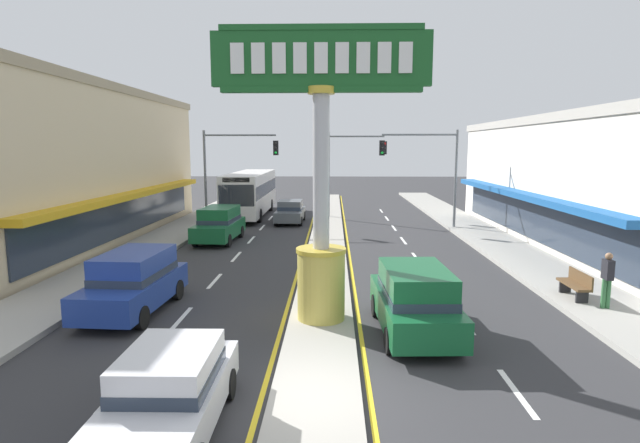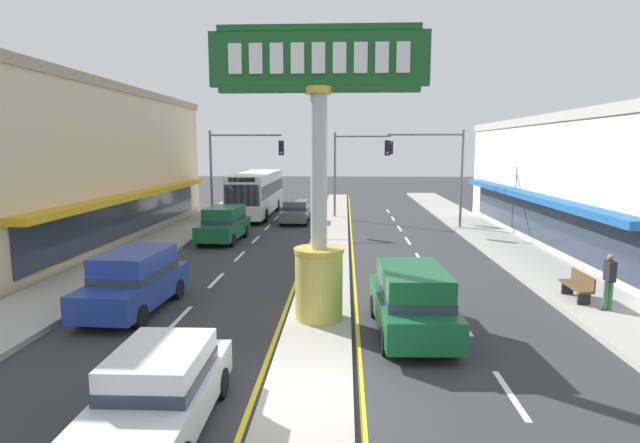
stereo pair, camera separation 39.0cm
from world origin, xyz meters
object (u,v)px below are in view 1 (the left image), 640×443
sedan_far_right_lane (290,211)px  suv_mid_left_lane (415,300)px  storefront_left (54,165)px  bus_near_left_lane (250,191)px  pedestrian_near_kerb (607,277)px  traffic_light_right_side (428,162)px  district_sign (321,191)px  suv_kerb_right (134,281)px  street_bench (576,284)px  suv_far_left_oncoming (219,224)px  traffic_light_left_side (232,161)px  storefront_right (609,181)px  traffic_light_median_far (350,160)px  sedan_near_right_lane (169,392)px

sedan_far_right_lane → suv_mid_left_lane: 21.40m
storefront_left → bus_near_left_lane: bearing=50.7°
suv_mid_left_lane → pedestrian_near_kerb: pedestrian_near_kerb is taller
traffic_light_right_side → suv_mid_left_lane: (-3.58, -18.14, -3.26)m
district_sign → bus_near_left_lane: size_ratio=0.74×
sedan_far_right_lane → pedestrian_near_kerb: bearing=-58.8°
suv_kerb_right → street_bench: suv_kerb_right is taller
bus_near_left_lane → street_bench: size_ratio=7.00×
sedan_far_right_lane → suv_far_left_oncoming: bearing=-115.0°
traffic_light_left_side → pedestrian_near_kerb: traffic_light_left_side is taller
storefront_right → suv_mid_left_lane: size_ratio=5.44×
traffic_light_right_side → suv_far_left_oncoming: traffic_light_right_side is taller
street_bench → suv_mid_left_lane: bearing=-152.6°
storefront_left → suv_kerb_right: (8.82, -11.75, -3.22)m
suv_kerb_right → traffic_light_right_side: bearing=53.7°
traffic_light_right_side → suv_far_left_oncoming: bearing=-159.7°
suv_kerb_right → street_bench: (14.30, 1.29, -0.34)m
pedestrian_near_kerb → sedan_far_right_lane: bearing=121.2°
traffic_light_left_side → suv_mid_left_lane: bearing=-65.2°
suv_far_left_oncoming → pedestrian_near_kerb: pedestrian_near_kerb is taller
traffic_light_median_far → suv_kerb_right: size_ratio=1.32×
bus_near_left_lane → traffic_light_left_side: bearing=-93.1°
storefront_left → traffic_light_right_side: (20.90, 4.67, 0.04)m
traffic_light_right_side → suv_far_left_oncoming: 13.28m
storefront_left → street_bench: size_ratio=16.01×
street_bench → suv_kerb_right: bearing=-174.8°
storefront_right → suv_mid_left_lane: 18.08m
storefront_right → pedestrian_near_kerb: size_ratio=14.48×
storefront_left → traffic_light_left_side: size_ratio=4.13×
pedestrian_near_kerb → bus_near_left_lane: bearing=123.4°
storefront_left → traffic_light_left_side: (8.54, 5.54, 0.04)m
district_sign → traffic_light_right_side: size_ratio=1.34×
storefront_right → suv_kerb_right: bearing=-150.8°
storefront_right → sedan_far_right_lane: bearing=156.4°
district_sign → pedestrian_near_kerb: district_sign is taller
sedan_far_right_lane → sedan_near_right_lane: bearing=-90.0°
suv_far_left_oncoming → pedestrian_near_kerb: size_ratio=2.67×
sedan_far_right_lane → pedestrian_near_kerb: size_ratio=2.47×
sedan_near_right_lane → suv_mid_left_lane: (5.19, 5.05, 0.20)m
suv_mid_left_lane → suv_far_left_oncoming: 16.10m
traffic_light_right_side → pedestrian_near_kerb: traffic_light_right_side is taller
storefront_left → pedestrian_near_kerb: 26.39m
storefront_left → storefront_right: storefront_left is taller
sedan_far_right_lane → suv_mid_left_lane: bearing=-76.0°
traffic_light_median_far → pedestrian_near_kerb: (7.31, -21.15, -3.02)m
suv_mid_left_lane → sedan_far_right_lane: bearing=104.0°
traffic_light_left_side → traffic_light_right_side: bearing=-4.0°
suv_kerb_right → suv_far_left_oncoming: bearing=90.0°
storefront_left → sedan_near_right_lane: 22.39m
suv_kerb_right → suv_mid_left_lane: bearing=-11.4°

